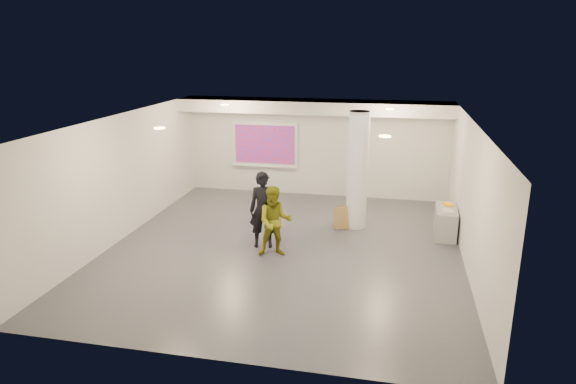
% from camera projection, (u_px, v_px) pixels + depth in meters
% --- Properties ---
extents(floor, '(8.00, 9.00, 0.01)m').
position_uv_depth(floor, '(284.00, 248.00, 11.96)').
color(floor, '#383B40').
rests_on(floor, ground).
extents(ceiling, '(8.00, 9.00, 0.01)m').
position_uv_depth(ceiling, '(284.00, 120.00, 11.11)').
color(ceiling, white).
rests_on(ceiling, floor).
extents(wall_back, '(8.00, 0.01, 3.00)m').
position_uv_depth(wall_back, '(316.00, 148.00, 15.76)').
color(wall_back, silver).
rests_on(wall_back, floor).
extents(wall_front, '(8.00, 0.01, 3.00)m').
position_uv_depth(wall_front, '(217.00, 270.00, 7.31)').
color(wall_front, silver).
rests_on(wall_front, floor).
extents(wall_left, '(0.01, 9.00, 3.00)m').
position_uv_depth(wall_left, '(122.00, 177.00, 12.33)').
color(wall_left, silver).
rests_on(wall_left, floor).
extents(wall_right, '(0.01, 9.00, 3.00)m').
position_uv_depth(wall_right, '(471.00, 197.00, 10.74)').
color(wall_right, silver).
rests_on(wall_right, floor).
extents(soffit_band, '(8.00, 1.10, 0.36)m').
position_uv_depth(soffit_band, '(313.00, 107.00, 14.87)').
color(soffit_band, silver).
rests_on(soffit_band, ceiling).
extents(downlight_nw, '(0.22, 0.22, 0.02)m').
position_uv_depth(downlight_nw, '(225.00, 105.00, 13.91)').
color(downlight_nw, '#E7DF7C').
rests_on(downlight_nw, ceiling).
extents(downlight_ne, '(0.22, 0.22, 0.02)m').
position_uv_depth(downlight_ne, '(390.00, 109.00, 13.03)').
color(downlight_ne, '#E7DF7C').
rests_on(downlight_ne, ceiling).
extents(downlight_sw, '(0.22, 0.22, 0.02)m').
position_uv_depth(downlight_sw, '(160.00, 128.00, 10.15)').
color(downlight_sw, '#E7DF7C').
rests_on(downlight_sw, ceiling).
extents(downlight_se, '(0.22, 0.22, 0.02)m').
position_uv_depth(downlight_se, '(385.00, 136.00, 9.27)').
color(downlight_se, '#E7DF7C').
rests_on(downlight_se, ceiling).
extents(column, '(0.52, 0.52, 3.00)m').
position_uv_depth(column, '(358.00, 171.00, 12.93)').
color(column, white).
rests_on(column, floor).
extents(projection_screen, '(2.10, 0.13, 1.42)m').
position_uv_depth(projection_screen, '(265.00, 145.00, 16.03)').
color(projection_screen, white).
rests_on(projection_screen, wall_back).
extents(credenza, '(0.55, 1.22, 0.70)m').
position_uv_depth(credenza, '(446.00, 222.00, 12.66)').
color(credenza, gray).
rests_on(credenza, floor).
extents(papers_stack, '(0.32, 0.37, 0.02)m').
position_uv_depth(papers_stack, '(447.00, 210.00, 12.39)').
color(papers_stack, silver).
rests_on(papers_stack, credenza).
extents(postit_pad, '(0.28, 0.34, 0.03)m').
position_uv_depth(postit_pad, '(448.00, 204.00, 12.83)').
color(postit_pad, '#FFAA0C').
rests_on(postit_pad, credenza).
extents(cardboard_back, '(0.57, 0.28, 0.59)m').
position_uv_depth(cardboard_back, '(348.00, 217.00, 13.16)').
color(cardboard_back, olive).
rests_on(cardboard_back, floor).
extents(cardboard_front, '(0.53, 0.31, 0.57)m').
position_uv_depth(cardboard_front, '(344.00, 218.00, 13.13)').
color(cardboard_front, olive).
rests_on(cardboard_front, floor).
extents(woman, '(0.74, 0.57, 1.79)m').
position_uv_depth(woman, '(263.00, 210.00, 11.83)').
color(woman, black).
rests_on(woman, floor).
extents(man, '(0.91, 0.80, 1.60)m').
position_uv_depth(man, '(275.00, 221.00, 11.35)').
color(man, olive).
rests_on(man, floor).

